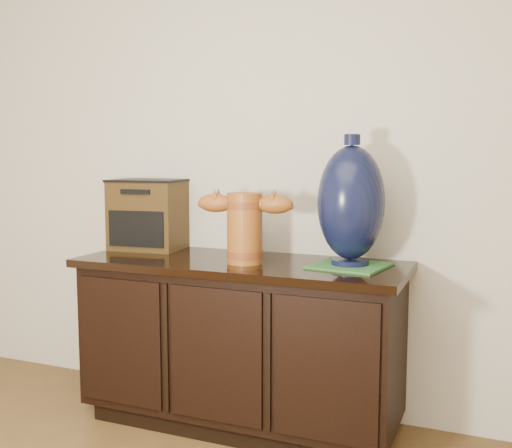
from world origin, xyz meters
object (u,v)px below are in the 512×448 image
at_px(lamp_base, 351,203).
at_px(spray_can, 247,234).
at_px(sideboard, 241,341).
at_px(tv_radio, 149,214).
at_px(terracotta_vessel, 245,224).

xyz_separation_m(lamp_base, spray_can, (-0.54, 0.18, -0.18)).
xyz_separation_m(sideboard, lamp_base, (0.48, 0.04, 0.63)).
height_order(sideboard, lamp_base, lamp_base).
distance_m(tv_radio, lamp_base, 1.05).
relative_size(sideboard, spray_can, 8.16).
bearing_deg(lamp_base, spray_can, 162.11).
xyz_separation_m(tv_radio, lamp_base, (1.04, -0.10, 0.09)).
distance_m(terracotta_vessel, tv_radio, 0.63).
height_order(terracotta_vessel, spray_can, terracotta_vessel).
distance_m(terracotta_vessel, lamp_base, 0.46).
bearing_deg(terracotta_vessel, tv_radio, 155.46).
relative_size(terracotta_vessel, spray_can, 2.41).
height_order(tv_radio, lamp_base, lamp_base).
bearing_deg(terracotta_vessel, sideboard, 123.34).
height_order(tv_radio, spray_can, tv_radio).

